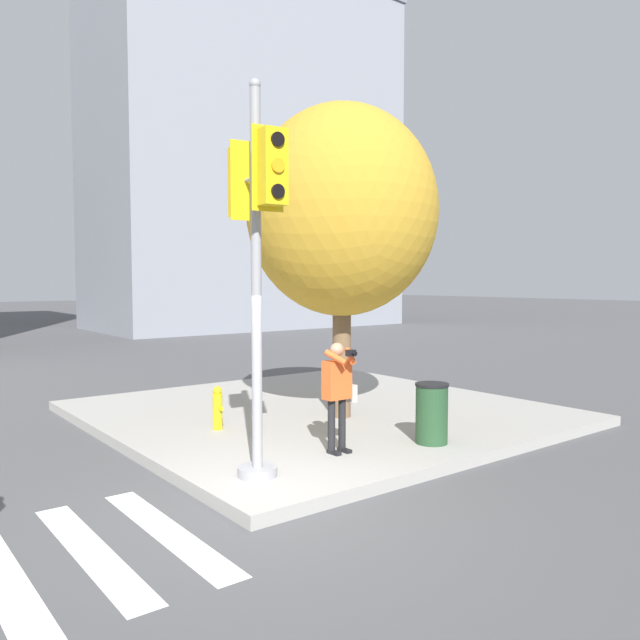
% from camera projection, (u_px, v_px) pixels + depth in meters
% --- Properties ---
extents(ground_plane, '(160.00, 160.00, 0.00)m').
position_uv_depth(ground_plane, '(265.00, 508.00, 7.36)').
color(ground_plane, '#4C4C4F').
extents(sidewalk_corner, '(8.00, 8.00, 0.17)m').
position_uv_depth(sidewalk_corner, '(318.00, 413.00, 12.26)').
color(sidewalk_corner, '#9E9B96').
rests_on(sidewalk_corner, ground_plane).
extents(traffic_signal_pole, '(0.51, 1.23, 5.01)m').
position_uv_depth(traffic_signal_pole, '(256.00, 241.00, 7.84)').
color(traffic_signal_pole, '#939399').
rests_on(traffic_signal_pole, sidewalk_corner).
extents(person_photographer, '(0.58, 0.54, 1.61)m').
position_uv_depth(person_photographer, '(338.00, 387.00, 9.07)').
color(person_photographer, black).
rests_on(person_photographer, sidewalk_corner).
extents(street_tree, '(3.47, 3.47, 5.68)m').
position_uv_depth(street_tree, '(342.00, 212.00, 11.29)').
color(street_tree, brown).
rests_on(street_tree, sidewalk_corner).
extents(fire_hydrant, '(0.16, 0.22, 0.74)m').
position_uv_depth(fire_hydrant, '(218.00, 408.00, 10.50)').
color(fire_hydrant, yellow).
rests_on(fire_hydrant, sidewalk_corner).
extents(trash_bin, '(0.52, 0.52, 0.93)m').
position_uv_depth(trash_bin, '(432.00, 413.00, 9.61)').
color(trash_bin, '#234728').
rests_on(trash_bin, sidewalk_corner).
extents(building_right, '(17.43, 8.62, 20.20)m').
position_uv_depth(building_right, '(247.00, 153.00, 36.26)').
color(building_right, gray).
rests_on(building_right, ground_plane).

